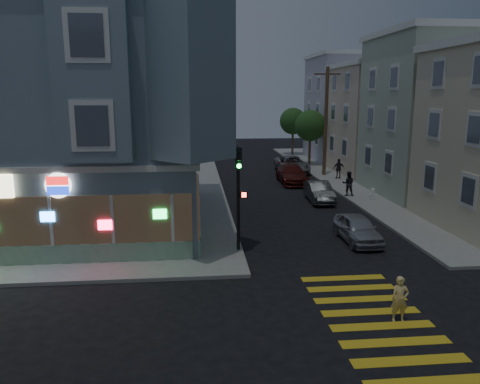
{
  "coord_description": "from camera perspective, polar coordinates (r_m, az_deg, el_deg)",
  "views": [
    {
      "loc": [
        0.92,
        -14.7,
        6.88
      ],
      "look_at": [
        2.95,
        5.78,
        2.59
      ],
      "focal_mm": 35.0,
      "sensor_mm": 36.0,
      "label": 1
    }
  ],
  "objects": [
    {
      "name": "fire_hydrant",
      "position": [
        31.61,
        15.87,
        -0.19
      ],
      "size": [
        0.47,
        0.27,
        0.81
      ],
      "color": "white",
      "rests_on": "sidewalk_ne"
    },
    {
      "name": "ground",
      "position": [
        16.26,
        -8.61,
        -13.4
      ],
      "size": [
        120.0,
        120.0,
        0.0
      ],
      "primitive_type": "plane",
      "color": "black",
      "rests_on": "ground"
    },
    {
      "name": "pedestrian_b",
      "position": [
        39.08,
        11.95,
        2.8
      ],
      "size": [
        0.97,
        0.43,
        1.62
      ],
      "primitive_type": "imported",
      "rotation": [
        0.0,
        0.0,
        3.1
      ],
      "color": "#26232B",
      "rests_on": "sidewalk_ne"
    },
    {
      "name": "parked_car_d",
      "position": [
        42.42,
        6.35,
        3.37
      ],
      "size": [
        2.57,
        5.35,
        1.47
      ],
      "primitive_type": "imported",
      "rotation": [
        0.0,
        0.0,
        0.03
      ],
      "color": "gray",
      "rests_on": "ground"
    },
    {
      "name": "parked_car_c",
      "position": [
        37.17,
        6.34,
        2.16
      ],
      "size": [
        2.09,
        5.0,
        1.44
      ],
      "primitive_type": "imported",
      "rotation": [
        0.0,
        0.0,
        -0.01
      ],
      "color": "#581914",
      "rests_on": "ground"
    },
    {
      "name": "row_house_d",
      "position": [
        52.15,
        15.44,
        9.73
      ],
      "size": [
        12.0,
        8.6,
        10.5
      ],
      "primitive_type": "cube",
      "color": "#AEA8B9",
      "rests_on": "sidewalk_ne"
    },
    {
      "name": "utility_pole",
      "position": [
        40.31,
        10.42,
        8.62
      ],
      "size": [
        2.2,
        0.3,
        9.0
      ],
      "color": "#4C3826",
      "rests_on": "sidewalk_ne"
    },
    {
      "name": "street_tree_far",
      "position": [
        53.98,
        6.48,
        8.57
      ],
      "size": [
        3.0,
        3.0,
        5.3
      ],
      "color": "#4C3826",
      "rests_on": "sidewalk_ne"
    },
    {
      "name": "running_child",
      "position": [
        15.52,
        18.91,
        -12.26
      ],
      "size": [
        0.58,
        0.43,
        1.45
      ],
      "primitive_type": "imported",
      "rotation": [
        0.0,
        0.0,
        -0.16
      ],
      "color": "#F4D77C",
      "rests_on": "ground"
    },
    {
      "name": "parked_car_b",
      "position": [
        31.02,
        9.61,
        0.02
      ],
      "size": [
        1.55,
        4.01,
        1.3
      ],
      "primitive_type": "imported",
      "rotation": [
        0.0,
        0.0,
        -0.04
      ],
      "color": "#3E4143",
      "rests_on": "ground"
    },
    {
      "name": "street_tree_near",
      "position": [
        46.2,
        8.56,
        7.98
      ],
      "size": [
        3.0,
        3.0,
        5.3
      ],
      "color": "#4C3826",
      "rests_on": "sidewalk_ne"
    },
    {
      "name": "parked_car_a",
      "position": [
        22.98,
        14.13,
        -4.34
      ],
      "size": [
        1.54,
        3.77,
        1.28
      ],
      "primitive_type": "imported",
      "rotation": [
        0.0,
        0.0,
        0.01
      ],
      "color": "#A2A4AA",
      "rests_on": "ground"
    },
    {
      "name": "sidewalk_ne",
      "position": [
        44.22,
        24.39,
        1.86
      ],
      "size": [
        24.0,
        42.0,
        0.15
      ],
      "primitive_type": "cube",
      "color": "gray",
      "rests_on": "ground"
    },
    {
      "name": "sidewalk_nw",
      "position": [
        40.94,
        -26.2,
        0.98
      ],
      "size": [
        33.0,
        42.0,
        0.15
      ],
      "primitive_type": "cube",
      "color": "gray",
      "rests_on": "ground"
    },
    {
      "name": "traffic_signal",
      "position": [
        20.01,
        -0.13,
        1.35
      ],
      "size": [
        0.56,
        0.52,
        4.6
      ],
      "rotation": [
        0.0,
        0.0,
        -0.19
      ],
      "color": "black",
      "rests_on": "sidewalk_nw"
    },
    {
      "name": "row_house_b",
      "position": [
        35.92,
        25.78,
        8.26
      ],
      "size": [
        12.0,
        8.6,
        10.5
      ],
      "primitive_type": "cube",
      "color": "#ABB9A0",
      "rests_on": "sidewalk_ne"
    },
    {
      "name": "pedestrian_a",
      "position": [
        32.51,
        13.06,
        1.01
      ],
      "size": [
        0.94,
        0.81,
        1.66
      ],
      "primitive_type": "imported",
      "rotation": [
        0.0,
        0.0,
        2.89
      ],
      "color": "black",
      "rests_on": "sidewalk_ne"
    },
    {
      "name": "row_house_c",
      "position": [
        43.89,
        19.6,
        8.19
      ],
      "size": [
        12.0,
        8.6,
        9.0
      ],
      "primitive_type": "cube",
      "color": "beige",
      "rests_on": "sidewalk_ne"
    },
    {
      "name": "corner_building",
      "position": [
        26.63,
        -20.98,
        8.72
      ],
      "size": [
        14.6,
        14.6,
        11.4
      ],
      "color": "slate",
      "rests_on": "sidewalk_nw"
    }
  ]
}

